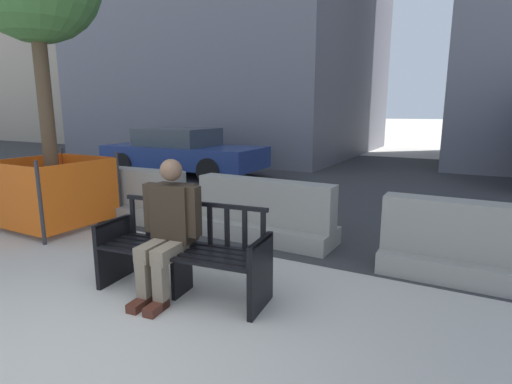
% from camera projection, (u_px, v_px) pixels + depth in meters
% --- Properties ---
extents(ground_plane, '(200.00, 200.00, 0.00)m').
position_uv_depth(ground_plane, '(49.00, 371.00, 2.75)').
color(ground_plane, '#B7B2A8').
extents(street_asphalt, '(120.00, 12.00, 0.01)m').
position_uv_depth(street_asphalt, '(363.00, 181.00, 10.23)').
color(street_asphalt, '#333335').
rests_on(street_asphalt, ground).
extents(street_bench, '(1.74, 0.71, 0.88)m').
position_uv_depth(street_bench, '(183.00, 254.00, 3.85)').
color(street_bench, black).
rests_on(street_bench, ground).
extents(seated_person, '(0.59, 0.75, 1.31)m').
position_uv_depth(seated_person, '(169.00, 225.00, 3.78)').
color(seated_person, '#2D2319').
rests_on(seated_person, ground).
extents(jersey_barrier_centre, '(2.01, 0.72, 0.84)m').
position_uv_depth(jersey_barrier_centre, '(264.00, 215.00, 5.52)').
color(jersey_barrier_centre, gray).
rests_on(jersey_barrier_centre, ground).
extents(jersey_barrier_left, '(2.03, 0.76, 0.84)m').
position_uv_depth(jersey_barrier_left, '(132.00, 198.00, 6.60)').
color(jersey_barrier_left, gray).
rests_on(jersey_barrier_left, ground).
extents(jersey_barrier_right, '(2.00, 0.68, 0.84)m').
position_uv_depth(jersey_barrier_right, '(482.00, 250.00, 4.13)').
color(jersey_barrier_right, gray).
rests_on(jersey_barrier_right, ground).
extents(construction_fence, '(1.37, 1.37, 1.13)m').
position_uv_depth(construction_fence, '(54.00, 190.00, 6.12)').
color(construction_fence, '#2D2D33').
rests_on(construction_fence, ground).
extents(car_sedan_mid, '(4.54, 2.08, 1.29)m').
position_uv_depth(car_sedan_mid, '(182.00, 152.00, 11.06)').
color(car_sedan_mid, navy).
rests_on(car_sedan_mid, ground).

